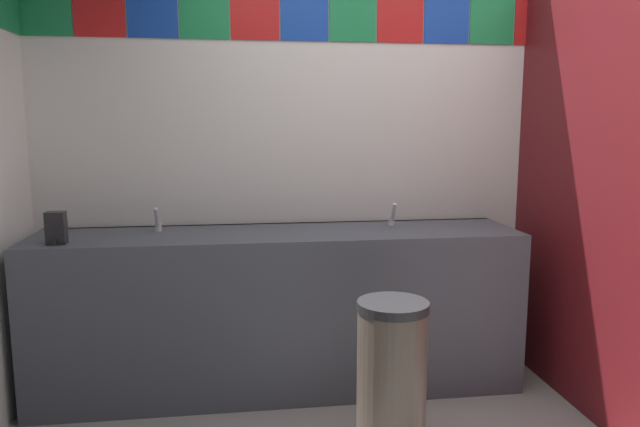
# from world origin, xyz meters

# --- Properties ---
(wall_back) EXTENTS (4.19, 0.09, 2.88)m
(wall_back) POSITION_xyz_m (-0.00, 1.51, 1.45)
(wall_back) COLOR white
(wall_back) RESTS_ON ground_plane
(vanity_counter) EXTENTS (2.62, 0.58, 0.89)m
(vanity_counter) POSITION_xyz_m (-0.73, 1.18, 0.45)
(vanity_counter) COLOR #4C515B
(vanity_counter) RESTS_ON ground_plane
(faucet_left) EXTENTS (0.04, 0.10, 0.14)m
(faucet_left) POSITION_xyz_m (-1.39, 1.27, 0.94)
(faucet_left) COLOR silver
(faucet_left) RESTS_ON vanity_counter
(faucet_right) EXTENTS (0.04, 0.10, 0.14)m
(faucet_right) POSITION_xyz_m (-0.08, 1.27, 0.94)
(faucet_right) COLOR silver
(faucet_right) RESTS_ON vanity_counter
(soap_dispenser) EXTENTS (0.09, 0.09, 0.16)m
(soap_dispenser) POSITION_xyz_m (-1.84, 1.01, 0.97)
(soap_dispenser) COLOR black
(soap_dispenser) RESTS_ON vanity_counter
(trash_bin) EXTENTS (0.31, 0.31, 0.72)m
(trash_bin) POSITION_xyz_m (-0.30, 0.38, 0.36)
(trash_bin) COLOR brown
(trash_bin) RESTS_ON ground_plane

